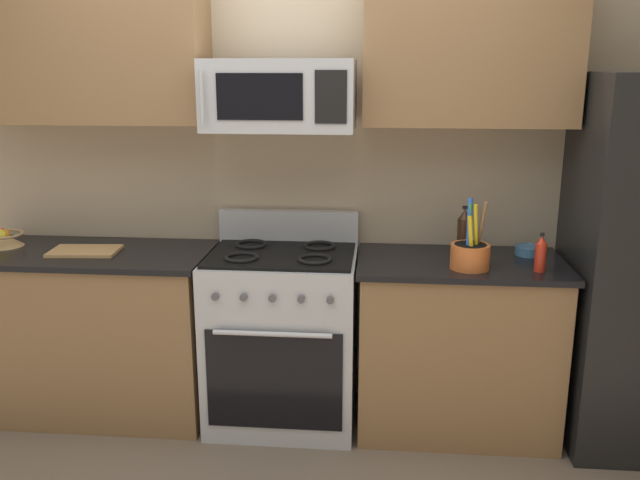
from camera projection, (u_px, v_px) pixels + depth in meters
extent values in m
cube|color=tan|center=(291.00, 169.00, 3.66)|extent=(8.00, 0.10, 2.60)
cube|color=olive|center=(97.00, 335.00, 3.61)|extent=(1.22, 0.56, 0.88)
cube|color=black|center=(90.00, 254.00, 3.50)|extent=(1.26, 0.60, 0.03)
cube|color=#B2B5BA|center=(283.00, 339.00, 3.52)|extent=(0.76, 0.60, 0.91)
cube|color=black|center=(274.00, 381.00, 3.24)|extent=(0.67, 0.01, 0.51)
cylinder|color=#B2B5BA|center=(272.00, 334.00, 3.15)|extent=(0.57, 0.02, 0.02)
cube|color=black|center=(282.00, 254.00, 3.40)|extent=(0.73, 0.54, 0.02)
cube|color=#B2B5BA|center=(289.00, 227.00, 3.64)|extent=(0.76, 0.06, 0.18)
torus|color=black|center=(241.00, 257.00, 3.29)|extent=(0.17, 0.17, 0.02)
torus|color=black|center=(315.00, 259.00, 3.26)|extent=(0.17, 0.17, 0.02)
torus|color=black|center=(251.00, 244.00, 3.54)|extent=(0.17, 0.17, 0.02)
torus|color=black|center=(320.00, 246.00, 3.50)|extent=(0.17, 0.17, 0.02)
cylinder|color=#4C4C51|center=(215.00, 297.00, 3.15)|extent=(0.04, 0.02, 0.04)
cylinder|color=#4C4C51|center=(244.00, 297.00, 3.14)|extent=(0.04, 0.02, 0.04)
cylinder|color=#4C4C51|center=(272.00, 298.00, 3.13)|extent=(0.04, 0.02, 0.04)
cylinder|color=#4C4C51|center=(301.00, 299.00, 3.12)|extent=(0.04, 0.02, 0.04)
cylinder|color=#4C4C51|center=(330.00, 300.00, 3.10)|extent=(0.04, 0.02, 0.04)
cube|color=olive|center=(456.00, 348.00, 3.44)|extent=(0.99, 0.56, 0.88)
cube|color=black|center=(461.00, 263.00, 3.33)|extent=(1.03, 0.60, 0.03)
cube|color=#B2B5BA|center=(280.00, 95.00, 3.23)|extent=(0.73, 0.40, 0.34)
cube|color=black|center=(259.00, 97.00, 3.04)|extent=(0.40, 0.01, 0.21)
cube|color=black|center=(331.00, 97.00, 3.01)|extent=(0.15, 0.01, 0.24)
cylinder|color=#B2B5BA|center=(202.00, 97.00, 3.04)|extent=(0.02, 0.02, 0.24)
cube|color=olive|center=(84.00, 52.00, 3.39)|extent=(1.25, 0.34, 0.71)
cube|color=olive|center=(470.00, 51.00, 3.22)|extent=(1.02, 0.34, 0.71)
cylinder|color=#D1662D|center=(470.00, 256.00, 3.18)|extent=(0.19, 0.19, 0.12)
cylinder|color=black|center=(470.00, 255.00, 3.17)|extent=(0.15, 0.15, 0.10)
cylinder|color=yellow|center=(476.00, 234.00, 3.14)|extent=(0.04, 0.06, 0.30)
cylinder|color=blue|center=(469.00, 232.00, 3.15)|extent=(0.03, 0.09, 0.31)
cylinder|color=yellow|center=(471.00, 241.00, 3.13)|extent=(0.04, 0.02, 0.24)
cylinder|color=green|center=(471.00, 234.00, 3.15)|extent=(0.03, 0.06, 0.29)
cylinder|color=olive|center=(480.00, 231.00, 3.15)|extent=(0.04, 0.10, 0.31)
cone|color=tan|center=(4.00, 240.00, 3.58)|extent=(0.20, 0.20, 0.07)
torus|color=tan|center=(3.00, 234.00, 3.57)|extent=(0.21, 0.21, 0.01)
sphere|color=red|center=(2.00, 235.00, 3.58)|extent=(0.07, 0.07, 0.07)
sphere|color=orange|center=(3.00, 235.00, 3.58)|extent=(0.07, 0.07, 0.07)
sphere|color=yellow|center=(1.00, 236.00, 3.57)|extent=(0.07, 0.07, 0.07)
cube|color=tan|center=(85.00, 251.00, 3.47)|extent=(0.36, 0.25, 0.02)
cylinder|color=#382314|center=(464.00, 236.00, 3.43)|extent=(0.07, 0.07, 0.18)
cone|color=#382314|center=(465.00, 214.00, 3.40)|extent=(0.06, 0.06, 0.05)
cylinder|color=black|center=(465.00, 208.00, 3.40)|extent=(0.03, 0.03, 0.01)
cylinder|color=red|center=(540.00, 258.00, 3.13)|extent=(0.05, 0.05, 0.13)
cone|color=red|center=(542.00, 240.00, 3.11)|extent=(0.05, 0.05, 0.04)
cylinder|color=black|center=(542.00, 235.00, 3.10)|extent=(0.02, 0.02, 0.01)
cylinder|color=teal|center=(528.00, 251.00, 3.41)|extent=(0.13, 0.13, 0.04)
torus|color=teal|center=(528.00, 247.00, 3.41)|extent=(0.13, 0.13, 0.01)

